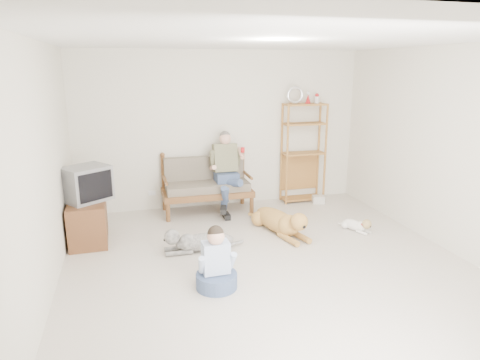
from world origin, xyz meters
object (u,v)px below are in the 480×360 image
object	(u,v)px
etagere	(303,152)
golden_retriever	(281,222)
tv_stand	(88,221)
loveseat	(206,184)

from	to	relation	value
etagere	golden_retriever	size ratio (longest dim) A/B	1.48
etagere	tv_stand	size ratio (longest dim) A/B	2.30
etagere	golden_retriever	distance (m)	1.86
etagere	tv_stand	xyz separation A→B (m)	(-3.70, -0.98, -0.62)
tv_stand	loveseat	bearing A→B (deg)	23.37
tv_stand	golden_retriever	xyz separation A→B (m)	(2.75, -0.44, -0.12)
tv_stand	golden_retriever	distance (m)	2.79
etagere	loveseat	bearing A→B (deg)	-176.03
tv_stand	etagere	bearing A→B (deg)	13.70
loveseat	etagere	size ratio (longest dim) A/B	0.72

